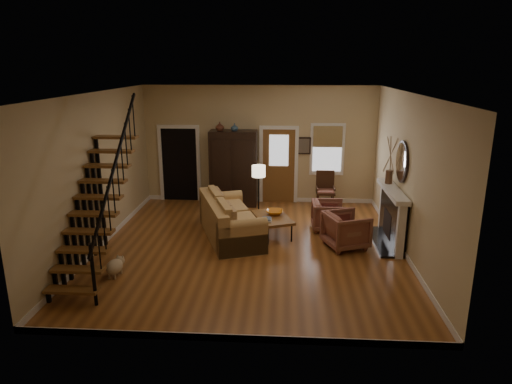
# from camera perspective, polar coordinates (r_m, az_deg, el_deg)

# --- Properties ---
(room) EXTENTS (7.00, 7.33, 3.30)m
(room) POSITION_cam_1_polar(r_m,az_deg,el_deg) (11.27, -2.18, 3.67)
(room) COLOR #945625
(room) RESTS_ON ground
(staircase) EXTENTS (0.94, 2.80, 3.20)m
(staircase) POSITION_cam_1_polar(r_m,az_deg,el_deg) (8.93, -19.51, 0.13)
(staircase) COLOR brown
(staircase) RESTS_ON ground
(fireplace) EXTENTS (0.33, 1.95, 2.30)m
(fireplace) POSITION_cam_1_polar(r_m,az_deg,el_deg) (10.47, 16.82, -2.30)
(fireplace) COLOR black
(fireplace) RESTS_ON ground
(armoire) EXTENTS (1.30, 0.60, 2.10)m
(armoire) POSITION_cam_1_polar(r_m,az_deg,el_deg) (12.74, -2.81, 2.99)
(armoire) COLOR black
(armoire) RESTS_ON ground
(vase_a) EXTENTS (0.24, 0.24, 0.25)m
(vase_a) POSITION_cam_1_polar(r_m,az_deg,el_deg) (12.48, -4.55, 8.17)
(vase_a) COLOR #4C2619
(vase_a) RESTS_ON armoire
(vase_b) EXTENTS (0.20, 0.20, 0.21)m
(vase_b) POSITION_cam_1_polar(r_m,az_deg,el_deg) (12.43, -2.71, 8.08)
(vase_b) COLOR #334C60
(vase_b) RESTS_ON armoire
(sofa) EXTENTS (1.80, 2.64, 0.90)m
(sofa) POSITION_cam_1_polar(r_m,az_deg,el_deg) (10.45, -3.18, -3.33)
(sofa) COLOR tan
(sofa) RESTS_ON ground
(coffee_table) EXTENTS (1.08, 1.37, 0.46)m
(coffee_table) POSITION_cam_1_polar(r_m,az_deg,el_deg) (10.64, 2.04, -4.22)
(coffee_table) COLOR brown
(coffee_table) RESTS_ON ground
(bowl) EXTENTS (0.41, 0.41, 0.10)m
(bowl) POSITION_cam_1_polar(r_m,az_deg,el_deg) (10.69, 2.35, -2.54)
(bowl) COLOR orange
(bowl) RESTS_ON coffee_table
(books) EXTENTS (0.22, 0.30, 0.06)m
(books) POSITION_cam_1_polar(r_m,az_deg,el_deg) (10.28, 1.34, -3.43)
(books) COLOR beige
(books) RESTS_ON coffee_table
(armchair_left) EXTENTS (1.10, 1.08, 0.78)m
(armchair_left) POSITION_cam_1_polar(r_m,az_deg,el_deg) (10.09, 11.18, -4.71)
(armchair_left) COLOR maroon
(armchair_left) RESTS_ON ground
(armchair_right) EXTENTS (0.78, 0.76, 0.70)m
(armchair_right) POSITION_cam_1_polar(r_m,az_deg,el_deg) (11.07, 9.03, -2.94)
(armchair_right) COLOR maroon
(armchair_right) RESTS_ON ground
(floor_lamp) EXTENTS (0.36, 0.36, 1.46)m
(floor_lamp) POSITION_cam_1_polar(r_m,az_deg,el_deg) (11.35, 0.33, -0.27)
(floor_lamp) COLOR black
(floor_lamp) RESTS_ON ground
(side_chair) EXTENTS (0.54, 0.54, 1.02)m
(side_chair) POSITION_cam_1_polar(r_m,az_deg,el_deg) (12.65, 8.67, 0.21)
(side_chair) COLOR #3B2212
(side_chair) RESTS_ON ground
(dog) EXTENTS (0.35, 0.51, 0.34)m
(dog) POSITION_cam_1_polar(r_m,az_deg,el_deg) (9.07, -17.27, -9.05)
(dog) COLOR #CCB58B
(dog) RESTS_ON ground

